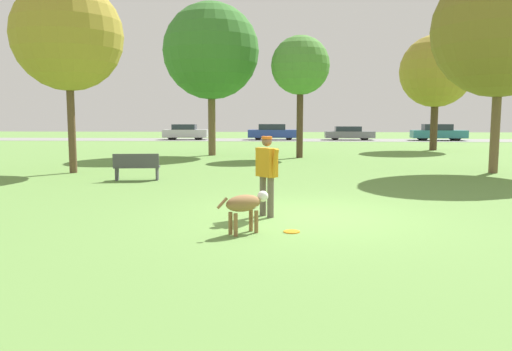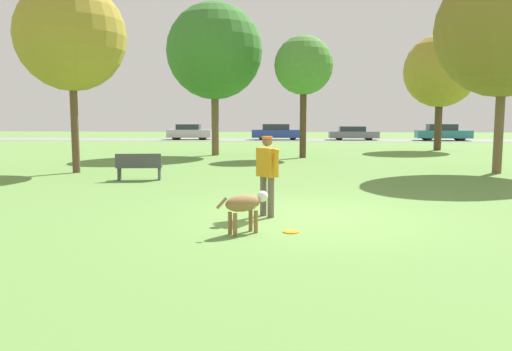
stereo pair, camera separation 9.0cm
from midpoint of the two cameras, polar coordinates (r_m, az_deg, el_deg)
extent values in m
plane|color=#608C42|center=(9.91, 6.11, -4.71)|extent=(120.00, 120.00, 0.00)
cube|color=gray|center=(44.28, 4.85, 4.07)|extent=(120.00, 6.00, 0.01)
cylinder|color=#665B4C|center=(9.72, 1.98, -2.52)|extent=(0.18, 0.18, 0.79)
cylinder|color=#665B4C|center=(9.91, 1.11, -2.34)|extent=(0.18, 0.18, 0.79)
cube|color=#C68419|center=(9.73, 1.55, 1.51)|extent=(0.45, 0.48, 0.56)
cylinder|color=#C68419|center=(9.54, 2.46, 1.40)|extent=(0.20, 0.21, 0.57)
cylinder|color=#C68419|center=(9.93, 0.67, 1.61)|extent=(0.20, 0.21, 0.57)
sphere|color=brown|center=(9.70, 1.56, 3.94)|extent=(0.28, 0.28, 0.20)
cylinder|color=#D15B19|center=(9.70, 1.56, 4.35)|extent=(0.29, 0.29, 0.05)
ellipsoid|color=olive|center=(8.34, -1.19, -3.17)|extent=(0.70, 0.65, 0.28)
ellipsoid|color=white|center=(8.46, -0.15, -3.38)|extent=(0.25, 0.25, 0.16)
sphere|color=white|center=(8.56, 1.05, -2.39)|extent=(0.27, 0.27, 0.19)
cylinder|color=olive|center=(8.58, -0.32, -5.14)|extent=(0.10, 0.10, 0.38)
cylinder|color=olive|center=(8.46, 0.29, -5.31)|extent=(0.10, 0.10, 0.38)
cylinder|color=olive|center=(8.35, -2.68, -5.47)|extent=(0.10, 0.10, 0.38)
cylinder|color=olive|center=(8.23, -2.09, -5.66)|extent=(0.10, 0.10, 0.38)
cylinder|color=olive|center=(8.11, -3.62, -3.16)|extent=(0.19, 0.17, 0.18)
cylinder|color=orange|center=(8.56, 4.36, -6.42)|extent=(0.28, 0.28, 0.02)
torus|color=orange|center=(8.56, 4.36, -6.42)|extent=(0.28, 0.28, 0.02)
cylinder|color=brown|center=(19.45, 26.14, 4.96)|extent=(0.31, 0.31, 3.22)
sphere|color=olive|center=(19.68, 26.64, 14.74)|extent=(4.63, 4.63, 4.63)
cylinder|color=brown|center=(26.09, -4.59, 6.15)|extent=(0.38, 0.38, 3.49)
sphere|color=#38752D|center=(26.31, -4.67, 13.98)|extent=(4.90, 4.90, 4.90)
cylinder|color=#4C3826|center=(31.98, 20.18, 5.51)|extent=(0.43, 0.43, 3.11)
sphere|color=olive|center=(32.10, 20.40, 11.15)|extent=(4.28, 4.28, 4.28)
cylinder|color=#4C3826|center=(24.49, 5.50, 6.01)|extent=(0.32, 0.32, 3.40)
sphere|color=#4C8938|center=(24.61, 5.57, 12.44)|extent=(2.83, 2.83, 2.83)
cylinder|color=brown|center=(18.77, -19.88, 5.39)|extent=(0.26, 0.26, 3.34)
sphere|color=olive|center=(18.98, -20.26, 14.72)|extent=(3.77, 3.77, 3.77)
cube|color=#B7B7BC|center=(45.16, -7.51, 4.79)|extent=(4.01, 1.88, 0.69)
cube|color=#232D38|center=(45.17, -7.67, 5.53)|extent=(2.11, 1.55, 0.47)
cylinder|color=black|center=(45.71, -5.89, 4.52)|extent=(0.63, 0.23, 0.62)
cylinder|color=black|center=(44.27, -6.14, 4.45)|extent=(0.63, 0.23, 0.62)
cylinder|color=black|center=(46.09, -8.81, 4.49)|extent=(0.63, 0.23, 0.62)
cylinder|color=black|center=(44.66, -9.16, 4.42)|extent=(0.63, 0.23, 0.62)
cube|color=#284293|center=(44.44, 2.55, 4.81)|extent=(4.52, 1.71, 0.69)
cube|color=#232D38|center=(44.42, 2.38, 5.57)|extent=(2.36, 1.45, 0.50)
cylinder|color=black|center=(45.14, 4.29, 4.50)|extent=(0.61, 0.21, 0.61)
cylinder|color=black|center=(43.73, 4.30, 4.43)|extent=(0.61, 0.21, 0.61)
cylinder|color=black|center=(45.20, 0.85, 4.52)|extent=(0.61, 0.21, 0.61)
cylinder|color=black|center=(43.79, 0.76, 4.45)|extent=(0.61, 0.21, 0.61)
cube|color=slate|center=(44.93, 11.14, 4.61)|extent=(4.29, 1.76, 0.57)
cube|color=#232D38|center=(44.90, 10.99, 5.26)|extent=(2.23, 1.51, 0.43)
cylinder|color=black|center=(45.85, 12.62, 4.37)|extent=(0.57, 0.20, 0.57)
cylinder|color=black|center=(44.37, 12.90, 4.29)|extent=(0.57, 0.20, 0.57)
cylinder|color=black|center=(45.55, 9.41, 4.42)|extent=(0.57, 0.20, 0.57)
cylinder|color=black|center=(44.05, 9.59, 4.35)|extent=(0.57, 0.20, 0.57)
cube|color=teal|center=(45.91, 20.66, 4.45)|extent=(4.60, 1.98, 0.66)
cube|color=#232D38|center=(45.86, 20.52, 5.19)|extent=(2.42, 1.62, 0.53)
cylinder|color=black|center=(46.98, 22.05, 4.14)|extent=(0.65, 0.23, 0.64)
cylinder|color=black|center=(45.51, 22.53, 4.06)|extent=(0.65, 0.23, 0.64)
cylinder|color=black|center=(46.36, 18.80, 4.24)|extent=(0.65, 0.23, 0.64)
cylinder|color=black|center=(44.88, 19.18, 4.16)|extent=(0.65, 0.23, 0.64)
cube|color=#47474C|center=(16.01, -13.03, 0.97)|extent=(1.44, 0.60, 0.05)
cube|color=#47474C|center=(15.81, -13.15, 1.72)|extent=(1.39, 0.26, 0.40)
cube|color=#47474C|center=(16.14, -15.19, 0.17)|extent=(0.11, 0.36, 0.39)
cube|color=#47474C|center=(15.95, -10.81, 0.21)|extent=(0.11, 0.36, 0.39)
camera|label=1|loc=(0.05, -89.71, 0.03)|focal=35.00mm
camera|label=2|loc=(0.05, 90.29, -0.03)|focal=35.00mm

